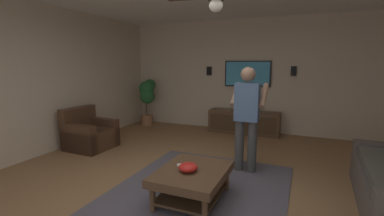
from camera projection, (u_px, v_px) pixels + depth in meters
ground_plane at (183, 193)px, 3.52m from camera, size 8.78×8.78×0.00m
wall_back_tv at (245, 76)px, 6.66m from camera, size 0.10×6.29×2.77m
wall_side_far at (16, 82)px, 4.49m from camera, size 7.52×0.10×2.77m
area_rug at (198, 192)px, 3.51m from camera, size 2.75×2.24×0.01m
armchair at (89, 135)px, 5.35m from camera, size 0.82×0.83×0.82m
coffee_table at (192, 178)px, 3.29m from camera, size 1.00×0.80×0.40m
media_console at (244, 122)px, 6.51m from camera, size 0.45×1.70×0.55m
tv at (247, 74)px, 6.53m from camera, size 0.05×1.12×0.63m
person_standing at (247, 113)px, 4.09m from camera, size 0.53×0.53×1.64m
potted_plant_tall at (148, 95)px, 7.27m from camera, size 0.56×0.46×1.27m
bowl at (188, 167)px, 3.21m from camera, size 0.23×0.23×0.10m
remote_white at (183, 165)px, 3.39m from camera, size 0.13×0.15×0.02m
remote_black at (186, 166)px, 3.34m from camera, size 0.16×0.07×0.02m
vase_round at (246, 106)px, 6.46m from camera, size 0.22×0.22×0.22m
wall_speaker_left at (294, 71)px, 6.12m from camera, size 0.06×0.12×0.22m
wall_speaker_right at (209, 71)px, 6.92m from camera, size 0.06×0.12×0.22m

